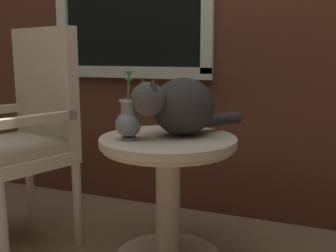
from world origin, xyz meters
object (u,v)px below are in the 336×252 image
Objects in this scene: wicker_side_table at (168,180)px; cat at (180,106)px; wicker_chair at (27,129)px; pewter_vase_with_ivy at (128,120)px.

wicker_side_table is 0.34m from cat.
cat is at bearing 7.89° from wicker_chair.
cat is (0.03, 0.06, 0.33)m from wicker_side_table.
pewter_vase_with_ivy reaches higher than wicker_side_table.
wicker_chair is at bearing -176.19° from wicker_side_table.
pewter_vase_with_ivy reaches higher than cat.
wicker_side_table is 0.33m from pewter_vase_with_ivy.
wicker_chair is (-0.73, -0.05, 0.19)m from wicker_side_table.
cat is 1.79× the size of pewter_vase_with_ivy.
wicker_side_table is 0.76m from wicker_chair.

